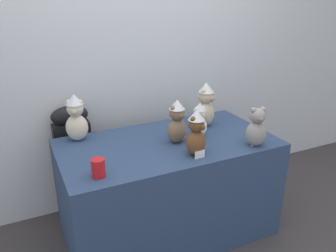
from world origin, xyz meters
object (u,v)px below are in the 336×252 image
Objects in this scene: teddy_bear_ash at (256,128)px; teddy_bear_sand at (206,105)px; instrument_case at (75,162)px; party_cup_red at (98,168)px; teddy_bear_chestnut at (196,133)px; teddy_bear_mocha at (177,122)px; teddy_bear_cream at (76,118)px; display_table at (168,188)px; teddy_bear_snow at (199,120)px.

teddy_bear_ash is 0.48m from teddy_bear_sand.
instrument_case is 0.87m from party_cup_red.
instrument_case is 1.11m from teddy_bear_chestnut.
teddy_bear_chestnut is (-0.32, -0.42, -0.02)m from teddy_bear_sand.
teddy_bear_cream is at bearing 136.81° from teddy_bear_mocha.
instrument_case reaches higher than display_table.
teddy_bear_mocha reaches higher than instrument_case.
party_cup_red is (-0.81, -0.26, -0.07)m from teddy_bear_snow.
teddy_bear_mocha reaches higher than display_table.
teddy_bear_cream is at bearing 151.72° from display_table.
teddy_bear_snow is 0.85m from party_cup_red.
teddy_bear_ash is (0.52, -0.31, 0.51)m from display_table.
teddy_bear_sand is 3.19× the size of party_cup_red.
teddy_bear_ash is 0.81× the size of teddy_bear_cream.
teddy_bear_mocha is 0.54m from teddy_bear_ash.
party_cup_red is (-0.62, -0.24, -0.10)m from teddy_bear_mocha.
instrument_case is 8.63× the size of party_cup_red.
teddy_bear_snow reaches higher than display_table.
teddy_bear_snow is at bearing -33.72° from instrument_case.
teddy_bear_sand is at bearing -21.34° from instrument_case.
teddy_bear_ash is 0.79× the size of teddy_bear_sand.
display_table is 5.45× the size of teddy_bear_ash.
teddy_bear_chestnut is 0.90× the size of teddy_bear_cream.
teddy_bear_cream reaches higher than teddy_bear_chestnut.
display_table is 0.56m from teddy_bear_snow.
teddy_bear_ash is (0.46, -0.28, -0.02)m from teddy_bear_mocha.
teddy_bear_cream is (-0.96, 0.15, -0.00)m from teddy_bear_sand.
teddy_bear_cream is (-1.08, 0.62, 0.04)m from teddy_bear_ash.
instrument_case is 3.66× the size of teddy_bear_snow.
instrument_case is 1.44m from teddy_bear_ash.
teddy_bear_sand is (0.34, 0.19, 0.02)m from teddy_bear_mocha.
instrument_case is 2.77× the size of teddy_bear_cream.
teddy_bear_cream reaches higher than teddy_bear_ash.
teddy_bear_cream is at bearing 142.15° from teddy_bear_sand.
teddy_bear_chestnut reaches higher than instrument_case.
teddy_bear_sand is 1.35× the size of teddy_bear_snow.
teddy_bear_sand reaches higher than teddy_bear_cream.
teddy_bear_ash is at bearing -10.56° from teddy_bear_cream.
teddy_bear_chestnut is 0.65m from party_cup_red.
teddy_bear_ash is at bearing -44.76° from teddy_bear_snow.
teddy_bear_chestnut is 1.19× the size of teddy_bear_snow.
teddy_bear_mocha is at bearing 179.60° from teddy_bear_sand.
teddy_bear_ash is at bearing -31.02° from display_table.
teddy_bear_sand is 1.14× the size of teddy_bear_chestnut.
teddy_bear_mocha reaches higher than teddy_bear_chestnut.
teddy_bear_mocha is (0.63, -0.56, 0.43)m from instrument_case.
display_table is at bearing -179.40° from teddy_bear_snow.
teddy_bear_cream is (-0.62, 0.34, 0.01)m from teddy_bear_mocha.
instrument_case is 3.41× the size of teddy_bear_ash.
party_cup_red is (-0.96, -0.42, -0.12)m from teddy_bear_sand.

